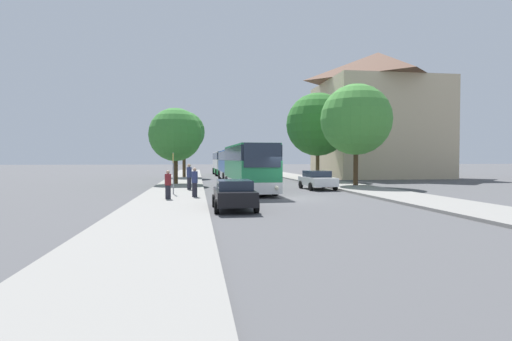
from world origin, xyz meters
name	(u,v)px	position (x,y,z in m)	size (l,w,h in m)	color
ground_plane	(289,198)	(0.00, 0.00, 0.00)	(300.00, 300.00, 0.00)	#4C4C4F
sidewalk_left	(171,199)	(-7.00, 0.00, 0.07)	(4.00, 120.00, 0.15)	gray
sidewalk_right	(398,195)	(7.00, 0.00, 0.07)	(4.00, 120.00, 0.15)	gray
building_right_background	(378,115)	(17.77, 25.71, 8.09)	(14.18, 13.05, 16.17)	#C6B28E
bus_front	(249,167)	(-1.84, 4.87, 1.78)	(2.96, 10.63, 3.34)	silver
bus_middle	(233,164)	(-1.53, 20.73, 1.77)	(2.95, 12.12, 3.30)	silver
bus_rear	(223,163)	(-1.70, 35.30, 1.81)	(2.88, 11.69, 3.38)	#238942
parked_car_left_curb	(234,194)	(-3.79, -4.97, 0.74)	(1.95, 4.06, 1.40)	black
parked_car_right_near	(317,180)	(3.76, 6.51, 0.76)	(2.26, 4.05, 1.45)	silver
bus_stop_sign	(173,168)	(-6.99, 2.15, 1.77)	(0.08, 0.45, 2.62)	gray
pedestrian_waiting_near	(195,182)	(-5.65, 0.20, 1.01)	(0.36, 0.36, 1.71)	#23232D
pedestrian_waiting_far	(168,185)	(-7.10, -0.87, 0.95)	(0.36, 0.36, 1.60)	#23232D
pedestrian_walking_back	(189,176)	(-6.08, 5.83, 1.10)	(0.36, 0.36, 1.87)	#23232D
tree_left_near	(184,132)	(-7.09, 26.32, 5.67)	(5.08, 5.08, 8.08)	#47331E
tree_left_far	(175,135)	(-7.41, 12.99, 4.54)	(4.77, 4.77, 6.79)	#47331E
tree_right_near	(356,120)	(7.84, 8.80, 5.70)	(5.99, 5.99, 8.56)	#47331E
tree_right_mid	(318,125)	(7.35, 18.07, 6.07)	(6.77, 6.77, 9.32)	#513D23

